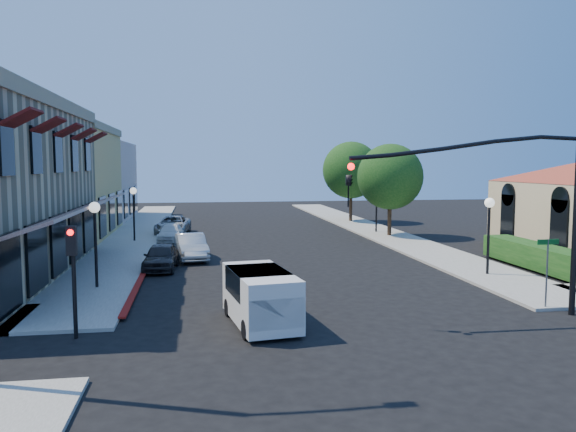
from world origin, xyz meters
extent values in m
plane|color=black|center=(0.00, 0.00, 0.00)|extent=(120.00, 120.00, 0.00)
cube|color=gray|center=(-8.75, 27.00, 0.06)|extent=(3.50, 50.00, 0.12)
cube|color=gray|center=(8.75, 27.00, 0.06)|extent=(3.50, 50.00, 0.12)
cube|color=maroon|center=(-6.90, 8.00, 0.00)|extent=(0.25, 10.00, 0.06)
cube|color=tan|center=(-10.65, 11.00, 7.80)|extent=(0.50, 18.20, 0.60)
cube|color=#561416|center=(-9.60, 11.00, 3.05)|extent=(1.75, 17.00, 0.67)
cube|color=#561211|center=(-9.95, 4.00, 6.55)|extent=(1.02, 1.50, 0.60)
cube|color=#561211|center=(-9.95, 7.40, 6.55)|extent=(1.02, 1.50, 0.60)
cube|color=#561211|center=(-9.95, 10.80, 6.55)|extent=(1.02, 1.50, 0.60)
cube|color=#561211|center=(-9.95, 14.20, 6.55)|extent=(1.02, 1.50, 0.60)
cube|color=#561211|center=(-9.95, 17.60, 6.55)|extent=(1.02, 1.50, 0.60)
cube|color=black|center=(-10.45, 3.50, 1.60)|extent=(0.12, 2.60, 2.60)
cube|color=black|center=(-10.45, 6.90, 1.60)|extent=(0.12, 2.60, 2.60)
cube|color=black|center=(-10.45, 10.30, 1.60)|extent=(0.12, 2.60, 2.60)
cube|color=black|center=(-10.45, 13.70, 1.60)|extent=(0.12, 2.60, 2.60)
cube|color=black|center=(-10.45, 17.10, 1.60)|extent=(0.12, 2.60, 2.60)
cube|color=tan|center=(-15.50, 26.00, 3.80)|extent=(10.00, 12.00, 7.60)
cube|color=tan|center=(-15.50, 38.00, 3.50)|extent=(10.00, 12.00, 7.00)
cube|color=black|center=(14.45, 11.50, 1.80)|extent=(0.12, 1.40, 2.80)
cube|color=black|center=(14.45, 16.50, 1.80)|extent=(0.12, 1.40, 2.80)
cube|color=#123F12|center=(11.70, 9.00, 0.00)|extent=(1.40, 8.00, 1.10)
cylinder|color=#2F1F13|center=(8.80, 22.00, 1.05)|extent=(0.28, 0.28, 2.10)
sphere|color=#123F12|center=(8.80, 22.00, 4.20)|extent=(4.56, 4.56, 4.56)
cylinder|color=#2F1F13|center=(8.80, 32.00, 1.14)|extent=(0.28, 0.28, 2.27)
sphere|color=#123F12|center=(8.80, 32.00, 4.55)|extent=(4.94, 4.94, 4.94)
cylinder|color=black|center=(8.00, 1.50, 3.00)|extent=(0.20, 0.20, 6.00)
cylinder|color=black|center=(4.10, 1.50, 5.60)|extent=(7.80, 0.14, 0.14)
imported|color=black|center=(0.20, 1.50, 4.70)|extent=(0.20, 0.16, 1.00)
sphere|color=#FF0C0C|center=(0.20, 1.32, 5.00)|extent=(0.22, 0.22, 0.22)
cylinder|color=black|center=(-8.00, 1.50, 1.50)|extent=(0.12, 0.12, 3.00)
cube|color=black|center=(-8.00, 1.35, 2.90)|extent=(0.28, 0.22, 0.85)
sphere|color=#FF0C0C|center=(-8.00, 1.23, 3.15)|extent=(0.18, 0.18, 0.18)
cylinder|color=#595B5E|center=(7.50, 2.20, 1.25)|extent=(0.06, 0.06, 2.50)
cube|color=#0C591E|center=(7.50, 2.20, 2.40)|extent=(0.80, 0.04, 0.18)
cylinder|color=black|center=(-8.50, 8.00, 1.60)|extent=(0.12, 0.12, 3.20)
sphere|color=white|center=(-8.50, 8.00, 3.35)|extent=(0.44, 0.44, 0.44)
cylinder|color=black|center=(-8.50, 22.00, 1.60)|extent=(0.12, 0.12, 3.20)
sphere|color=white|center=(-8.50, 22.00, 3.35)|extent=(0.44, 0.44, 0.44)
cylinder|color=black|center=(8.50, 8.00, 1.60)|extent=(0.12, 0.12, 3.20)
sphere|color=white|center=(8.50, 8.00, 3.35)|extent=(0.44, 0.44, 0.44)
cylinder|color=black|center=(8.50, 24.00, 1.60)|extent=(0.12, 0.12, 3.20)
sphere|color=white|center=(8.50, 24.00, 3.35)|extent=(0.44, 0.44, 0.44)
cube|color=silver|center=(-2.52, 2.00, 0.93)|extent=(2.20, 4.09, 1.59)
cube|color=silver|center=(-2.28, 0.34, 0.84)|extent=(1.69, 0.75, 0.88)
cube|color=black|center=(-2.33, 0.64, 1.28)|extent=(1.50, 0.30, 0.80)
cube|color=black|center=(-2.55, 2.26, 1.33)|extent=(2.00, 2.51, 0.80)
cylinder|color=black|center=(-3.08, 0.58, 0.29)|extent=(0.30, 0.61, 0.58)
cylinder|color=black|center=(-3.45, 3.21, 0.29)|extent=(0.30, 0.61, 0.58)
cylinder|color=black|center=(-1.59, 0.79, 0.29)|extent=(0.30, 0.61, 0.58)
cylinder|color=black|center=(-1.96, 3.42, 0.29)|extent=(0.30, 0.61, 0.58)
imported|color=black|center=(-6.20, 12.00, 0.63)|extent=(1.75, 3.80, 1.26)
imported|color=#B1B5B7|center=(-4.80, 14.78, 0.68)|extent=(1.97, 4.27, 1.36)
imported|color=silver|center=(-6.20, 22.26, 0.54)|extent=(1.73, 3.79, 1.08)
imported|color=#96989B|center=(-6.20, 26.00, 0.66)|extent=(2.67, 4.92, 1.31)
camera|label=1|loc=(-4.45, -15.28, 5.08)|focal=35.00mm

